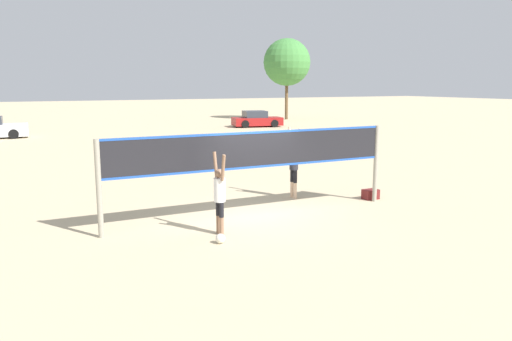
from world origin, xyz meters
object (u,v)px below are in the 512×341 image
at_px(volleyball, 220,239).
at_px(tree_left_cluster, 287,62).
at_px(player_blocker, 294,161).
at_px(gear_bag, 371,194).
at_px(volleyball_net, 256,157).
at_px(player_spiker, 220,192).
at_px(parked_car_far, 257,120).

xyz_separation_m(volleyball, tree_left_cluster, (21.69, 34.36, 5.63)).
bearing_deg(player_blocker, tree_left_cluster, 150.26).
height_order(player_blocker, gear_bag, player_blocker).
bearing_deg(volleyball, volleyball_net, 43.80).
bearing_deg(player_blocker, gear_bag, 59.25).
bearing_deg(volleyball, gear_bag, 18.36).
bearing_deg(player_spiker, parked_car_far, -28.41).
relative_size(gear_bag, parked_car_far, 0.11).
xyz_separation_m(volleyball_net, player_blocker, (2.14, 1.56, -0.46)).
bearing_deg(gear_bag, player_blocker, 149.25).
bearing_deg(player_spiker, player_blocker, -54.65).
bearing_deg(tree_left_cluster, parked_car_far, -135.62).
distance_m(volleyball, tree_left_cluster, 41.02).
distance_m(player_spiker, volleyball, 1.19).
height_order(player_spiker, gear_bag, player_spiker).
bearing_deg(tree_left_cluster, player_spiker, -122.44).
relative_size(volleyball_net, parked_car_far, 1.92).
bearing_deg(volleyball, tree_left_cluster, 57.74).
relative_size(parked_car_far, tree_left_cluster, 0.54).
relative_size(volleyball_net, gear_bag, 17.22).
bearing_deg(parked_car_far, tree_left_cluster, 55.45).
relative_size(player_blocker, tree_left_cluster, 0.28).
bearing_deg(volleyball_net, parked_car_far, 63.23).
distance_m(player_blocker, volleyball, 5.22).
bearing_deg(player_spiker, volleyball, 158.00).
bearing_deg(volleyball_net, gear_bag, 3.99).
height_order(gear_bag, parked_car_far, parked_car_far).
bearing_deg(volleyball, player_blocker, 39.78).
xyz_separation_m(player_spiker, volleyball, (-0.27, -0.68, -0.94)).
bearing_deg(gear_bag, parked_car_far, 70.98).
xyz_separation_m(gear_bag, tree_left_cluster, (15.65, 32.36, 5.59)).
bearing_deg(parked_car_far, player_spiker, -107.34).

